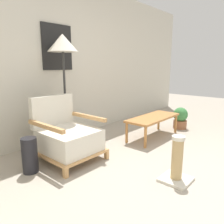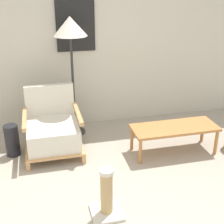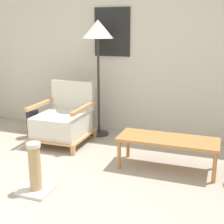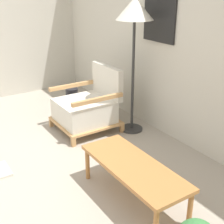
# 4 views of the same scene
# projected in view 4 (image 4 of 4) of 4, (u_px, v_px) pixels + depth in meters

# --- Properties ---
(wall_back) EXTENTS (8.00, 0.09, 2.70)m
(wall_back) POSITION_uv_depth(u_px,v_px,m) (166.00, 29.00, 3.82)
(wall_back) COLOR beige
(wall_back) RESTS_ON ground_plane
(armchair) EXTENTS (0.74, 0.78, 0.85)m
(armchair) POSITION_uv_depth(u_px,v_px,m) (87.00, 107.00, 4.22)
(armchair) COLOR tan
(armchair) RESTS_ON ground_plane
(floor_lamp) EXTENTS (0.46, 0.46, 1.72)m
(floor_lamp) POSITION_uv_depth(u_px,v_px,m) (135.00, 16.00, 3.73)
(floor_lamp) COLOR #2D2D2D
(floor_lamp) RESTS_ON ground_plane
(coffee_table) EXTENTS (1.14, 0.44, 0.38)m
(coffee_table) POSITION_uv_depth(u_px,v_px,m) (133.00, 169.00, 2.80)
(coffee_table) COLOR #B2753D
(coffee_table) RESTS_ON ground_plane
(vase) EXTENTS (0.19, 0.19, 0.43)m
(vase) POSITION_uv_depth(u_px,v_px,m) (72.00, 102.00, 4.69)
(vase) COLOR black
(vase) RESTS_ON ground_plane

